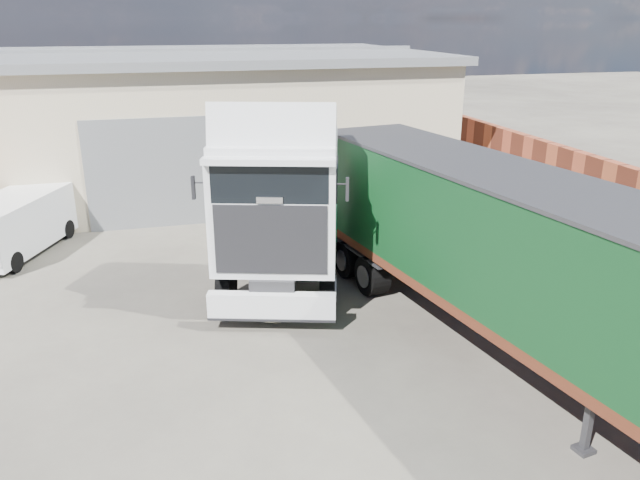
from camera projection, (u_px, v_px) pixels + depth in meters
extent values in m
plane|color=#282520|center=(269.00, 374.00, 12.15)|extent=(120.00, 120.00, 0.00)
cube|color=#BAAA8F|center=(41.00, 128.00, 24.41)|extent=(30.00, 12.00, 5.00)
cube|color=#585B5D|center=(31.00, 58.00, 23.52)|extent=(30.60, 12.60, 0.30)
cube|color=#585B5D|center=(150.00, 174.00, 20.14)|extent=(4.00, 0.08, 3.60)
cube|color=#585B5D|center=(30.00, 52.00, 23.45)|extent=(30.60, 0.40, 0.15)
cube|color=brown|center=(586.00, 193.00, 20.00)|extent=(0.35, 26.00, 2.50)
cylinder|color=black|center=(277.00, 288.00, 14.63)|extent=(2.93, 1.91, 1.17)
cylinder|color=black|center=(290.00, 234.00, 18.26)|extent=(2.98, 1.93, 1.17)
cylinder|color=black|center=(294.00, 218.00, 19.71)|extent=(2.98, 1.93, 1.17)
cube|color=#2D2D30|center=(286.00, 235.00, 16.98)|extent=(3.09, 7.23, 0.33)
cube|color=silver|center=(272.00, 306.00, 13.64)|extent=(2.76, 1.09, 0.61)
cube|color=silver|center=(276.00, 205.00, 14.35)|extent=(3.38, 3.23, 2.70)
cube|color=black|center=(271.00, 240.00, 13.30)|extent=(2.33, 0.78, 1.54)
cube|color=black|center=(269.00, 184.00, 12.91)|extent=(2.38, 0.78, 0.83)
cube|color=silver|center=(276.00, 128.00, 13.97)|extent=(3.24, 2.85, 1.35)
cube|color=#0B5032|center=(221.00, 211.00, 14.91)|extent=(0.26, 0.79, 1.21)
cube|color=#0B5032|center=(337.00, 212.00, 14.82)|extent=(0.26, 0.79, 1.21)
cylinder|color=#2D2D30|center=(291.00, 211.00, 18.25)|extent=(1.51, 1.51, 0.13)
cube|color=#2D2D30|center=(588.00, 424.00, 9.81)|extent=(0.33, 0.33, 1.03)
cylinder|color=black|center=(392.00, 261.00, 16.47)|extent=(2.53, 1.38, 1.00)
cube|color=#2D2D30|center=(487.00, 306.00, 13.09)|extent=(2.63, 11.25, 0.33)
cube|color=#5C2615|center=(488.00, 293.00, 12.99)|extent=(4.20, 11.51, 0.23)
cube|color=black|center=(494.00, 232.00, 12.54)|extent=(4.20, 11.51, 2.44)
cube|color=#2D2D30|center=(500.00, 172.00, 12.13)|extent=(4.27, 11.58, 0.08)
cylinder|color=black|center=(45.00, 228.00, 19.70)|extent=(1.80, 1.19, 0.59)
cube|color=silver|center=(15.00, 223.00, 18.15)|extent=(3.11, 4.42, 1.51)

